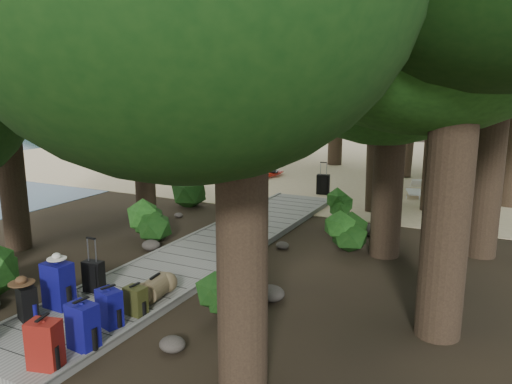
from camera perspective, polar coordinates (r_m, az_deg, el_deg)
The scene contains 44 objects.
ground at distance 11.23m, azimuth -7.30°, elevation -8.01°, with size 120.00×120.00×0.00m, color #2F2417.
sand_beach at distance 25.72m, azimuth 12.86°, elevation 3.20°, with size 40.00×22.00×0.02m, color #CDB58A.
water_bay at distance 50.90m, azimuth -21.99°, elevation 6.87°, with size 50.00×60.00×0.02m, color #2A4558.
distant_hill at distance 73.09m, azimuth -12.67°, elevation 8.76°, with size 32.00×16.00×12.00m, color black.
boardwalk at distance 12.01m, azimuth -4.65°, elevation -6.31°, with size 2.00×12.00×0.12m, color gray.
backpack_left_b at distance 9.00m, azimuth -24.70°, elevation -11.27°, with size 0.35×0.25×0.64m, color black, non-canonical shape.
backpack_left_c at distance 9.23m, azimuth -21.68°, elevation -9.61°, with size 0.47×0.34×0.88m, color navy, non-canonical shape.
backpack_right_a at distance 7.49m, azimuth -23.02°, elevation -15.50°, with size 0.41×0.29×0.74m, color #9A2A12, non-canonical shape.
backpack_right_b at distance 7.78m, azimuth -19.18°, elevation -14.04°, with size 0.42×0.29×0.76m, color navy, non-canonical shape.
backpack_right_c at distance 8.35m, azimuth -16.42°, elevation -12.37°, with size 0.39×0.27×0.66m, color navy, non-canonical shape.
backpack_right_d at distance 8.65m, azimuth -13.61°, elevation -11.82°, with size 0.34×0.25×0.52m, color #3D3D18, non-canonical shape.
duffel_right_khaki at distance 9.19m, azimuth -11.42°, elevation -10.68°, with size 0.40×0.60×0.40m, color brown, non-canonical shape.
suitcase_on_boardwalk at distance 9.73m, azimuth -18.06°, elevation -9.16°, with size 0.37×0.21×0.58m, color black, non-canonical shape.
lone_suitcase_on_sand at distance 18.02m, azimuth 7.68°, elevation 0.87°, with size 0.45×0.26×0.70m, color black, non-canonical shape.
hat_brown at distance 8.86m, azimuth -25.25°, elevation -9.04°, with size 0.41×0.41×0.12m, color #51351E, non-canonical shape.
hat_white at distance 9.02m, azimuth -21.85°, elevation -6.79°, with size 0.32×0.32×0.11m, color silver, non-canonical shape.
kayak at distance 21.29m, azimuth 1.93°, elevation 2.19°, with size 0.75×3.42×0.34m, color #B61B0F.
sun_lounger at distance 18.35m, azimuth 17.77°, elevation 0.33°, with size 0.53×1.66×0.53m, color silver, non-canonical shape.
tree_right_a at distance 5.78m, azimuth -1.75°, elevation 18.72°, with size 5.41×5.41×9.01m, color black, non-canonical shape.
tree_right_c at distance 11.41m, azimuth 15.72°, elevation 16.74°, with size 5.61×5.61×9.70m, color black, non-canonical shape.
tree_right_d at distance 12.16m, azimuth 26.21°, elevation 15.72°, with size 5.31×5.31×9.73m, color black, non-canonical shape.
tree_right_e at distance 16.15m, azimuth 20.49°, elevation 14.33°, with size 5.20×5.20×9.36m, color black, non-canonical shape.
tree_left_b at distance 12.85m, azimuth -27.19°, elevation 12.76°, with size 4.76×4.76×8.56m, color black, non-canonical shape.
tree_left_c at distance 15.09m, azimuth -13.13°, elevation 13.60°, with size 4.97×4.97×8.64m, color black, non-canonical shape.
tree_back_a at distance 24.76m, azimuth 9.34°, elevation 14.45°, with size 5.70×5.70×9.87m, color black, non-canonical shape.
tree_back_b at distance 24.76m, azimuth 16.60°, elevation 13.79°, with size 5.37×5.37×9.59m, color black, non-canonical shape.
tree_back_c at distance 23.74m, azimuth 23.89°, elevation 13.70°, with size 5.47×5.47×9.85m, color black, non-canonical shape.
tree_back_d at distance 26.34m, azimuth 1.38°, elevation 12.38°, with size 4.78×4.78×7.97m, color black, non-canonical shape.
palm_right_a at distance 15.70m, azimuth 14.42°, elevation 12.34°, with size 4.71×4.71×8.02m, color #143C10, non-canonical shape.
palm_right_b at distance 20.40m, azimuth 23.79°, elevation 11.85°, with size 4.26×4.26×8.23m, color #143C10, non-canonical shape.
palm_right_c at distance 22.02m, azimuth 18.23°, elevation 11.54°, with size 4.85×4.85×7.72m, color #143C10, non-canonical shape.
palm_left_a at distance 18.86m, azimuth -7.30°, elevation 9.91°, with size 3.97×3.97×6.32m, color #143C10, non-canonical shape.
rock_left_b at distance 11.64m, azimuth -22.12°, elevation -7.58°, with size 0.36×0.32×0.20m, color #4C473F, non-canonical shape.
rock_left_c at distance 12.17m, azimuth -11.90°, elevation -5.96°, with size 0.45×0.41×0.25m, color #4C473F, non-canonical shape.
rock_left_d at distance 14.99m, azimuth -8.84°, elevation -2.63°, with size 0.26×0.24×0.14m, color #4C473F, non-canonical shape.
rock_right_a at distance 7.77m, azimuth -9.54°, elevation -16.78°, with size 0.40×0.36×0.22m, color #4C473F, non-canonical shape.
rock_right_b at distance 9.24m, azimuth 1.69°, elevation -11.50°, with size 0.52×0.47×0.28m, color #4C473F, non-canonical shape.
rock_right_c at distance 12.03m, azimuth 3.04°, elevation -6.10°, with size 0.32×0.29×0.18m, color #4C473F, non-canonical shape.
rock_right_d at distance 13.37m, azimuth 12.84°, elevation -4.25°, with size 0.55×0.49×0.30m, color #4C473F, non-canonical shape.
shrub_left_b at distance 12.78m, azimuth -12.36°, elevation -3.56°, with size 1.01×1.01×0.91m, color #1B4A16, non-canonical shape.
shrub_left_c at distance 16.36m, azimuth -7.65°, elevation 0.59°, with size 1.36×1.36×1.23m, color #1B4A16, non-canonical shape.
shrub_right_a at distance 8.53m, azimuth -3.80°, elevation -11.72°, with size 0.89×0.89×0.80m, color #1B4A16, non-canonical shape.
shrub_right_b at distance 11.97m, azimuth 10.01°, elevation -4.29°, with size 1.12×1.12×1.01m, color #1B4A16, non-canonical shape.
shrub_right_c at distance 14.95m, azimuth 9.44°, elevation -1.49°, with size 0.83×0.83×0.75m, color #1B4A16, non-canonical shape.
Camera 1 is at (5.92, -8.74, 3.83)m, focal length 35.00 mm.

